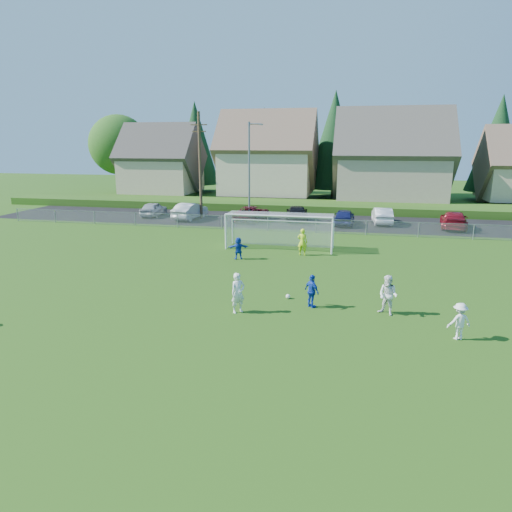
{
  "coord_description": "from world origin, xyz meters",
  "views": [
    {
      "loc": [
        4.91,
        -14.89,
        7.29
      ],
      "look_at": [
        0.0,
        8.0,
        1.4
      ],
      "focal_mm": 32.0,
      "sensor_mm": 36.0,
      "label": 1
    }
  ],
  "objects_px": {
    "player_blue_a": "(312,291)",
    "car_g": "(454,220)",
    "player_white_c": "(459,321)",
    "player_blue_b": "(238,248)",
    "car_c": "(252,213)",
    "player_white_b": "(388,295)",
    "soccer_ball": "(288,296)",
    "car_e": "(344,217)",
    "car_d": "(297,213)",
    "car_f": "(382,216)",
    "soccer_goal": "(280,225)",
    "player_white_a": "(238,293)",
    "goalkeeper": "(302,242)",
    "car_b": "(190,211)",
    "car_a": "(153,209)"
  },
  "relations": [
    {
      "from": "player_white_b",
      "to": "car_c",
      "type": "distance_m",
      "value": 24.87
    },
    {
      "from": "player_white_c",
      "to": "car_f",
      "type": "relative_size",
      "value": 0.32
    },
    {
      "from": "car_d",
      "to": "car_f",
      "type": "height_order",
      "value": "car_f"
    },
    {
      "from": "player_blue_b",
      "to": "car_g",
      "type": "relative_size",
      "value": 0.28
    },
    {
      "from": "goalkeeper",
      "to": "car_d",
      "type": "relative_size",
      "value": 0.36
    },
    {
      "from": "player_blue_a",
      "to": "car_e",
      "type": "xyz_separation_m",
      "value": [
        0.88,
        21.72,
        -0.04
      ]
    },
    {
      "from": "player_white_b",
      "to": "car_c",
      "type": "bearing_deg",
      "value": 148.17
    },
    {
      "from": "car_a",
      "to": "car_c",
      "type": "distance_m",
      "value": 10.35
    },
    {
      "from": "soccer_ball",
      "to": "player_white_a",
      "type": "xyz_separation_m",
      "value": [
        -1.89,
        -2.23,
        0.78
      ]
    },
    {
      "from": "car_c",
      "to": "car_b",
      "type": "bearing_deg",
      "value": 8.84
    },
    {
      "from": "player_white_b",
      "to": "player_white_c",
      "type": "height_order",
      "value": "player_white_b"
    },
    {
      "from": "player_white_a",
      "to": "goalkeeper",
      "type": "bearing_deg",
      "value": 38.15
    },
    {
      "from": "car_g",
      "to": "car_f",
      "type": "bearing_deg",
      "value": -3.66
    },
    {
      "from": "player_blue_a",
      "to": "car_g",
      "type": "distance_m",
      "value": 24.18
    },
    {
      "from": "soccer_ball",
      "to": "car_g",
      "type": "bearing_deg",
      "value": 61.63
    },
    {
      "from": "soccer_goal",
      "to": "soccer_ball",
      "type": "bearing_deg",
      "value": -78.75
    },
    {
      "from": "player_blue_a",
      "to": "car_d",
      "type": "bearing_deg",
      "value": -35.89
    },
    {
      "from": "goalkeeper",
      "to": "car_f",
      "type": "height_order",
      "value": "goalkeeper"
    },
    {
      "from": "car_b",
      "to": "car_f",
      "type": "height_order",
      "value": "car_b"
    },
    {
      "from": "soccer_ball",
      "to": "car_e",
      "type": "distance_m",
      "value": 20.9
    },
    {
      "from": "player_blue_b",
      "to": "car_d",
      "type": "xyz_separation_m",
      "value": [
        1.83,
        15.26,
        0.01
      ]
    },
    {
      "from": "soccer_ball",
      "to": "player_blue_a",
      "type": "bearing_deg",
      "value": -37.54
    },
    {
      "from": "car_d",
      "to": "goalkeeper",
      "type": "bearing_deg",
      "value": 91.07
    },
    {
      "from": "car_g",
      "to": "car_e",
      "type": "bearing_deg",
      "value": 9.06
    },
    {
      "from": "soccer_ball",
      "to": "car_f",
      "type": "bearing_deg",
      "value": 76.21
    },
    {
      "from": "player_blue_b",
      "to": "car_c",
      "type": "distance_m",
      "value": 14.52
    },
    {
      "from": "goalkeeper",
      "to": "car_g",
      "type": "height_order",
      "value": "goalkeeper"
    },
    {
      "from": "goalkeeper",
      "to": "car_c",
      "type": "relative_size",
      "value": 0.35
    },
    {
      "from": "player_white_b",
      "to": "car_b",
      "type": "height_order",
      "value": "player_white_b"
    },
    {
      "from": "car_f",
      "to": "player_blue_b",
      "type": "bearing_deg",
      "value": 55.03
    },
    {
      "from": "car_a",
      "to": "car_d",
      "type": "distance_m",
      "value": 14.49
    },
    {
      "from": "player_white_b",
      "to": "car_b",
      "type": "bearing_deg",
      "value": 159.62
    },
    {
      "from": "car_f",
      "to": "soccer_ball",
      "type": "bearing_deg",
      "value": 73.3
    },
    {
      "from": "player_blue_b",
      "to": "player_white_b",
      "type": "bearing_deg",
      "value": 118.72
    },
    {
      "from": "car_f",
      "to": "soccer_goal",
      "type": "relative_size",
      "value": 0.6
    },
    {
      "from": "goalkeeper",
      "to": "car_a",
      "type": "distance_m",
      "value": 21.16
    },
    {
      "from": "player_white_c",
      "to": "car_g",
      "type": "relative_size",
      "value": 0.29
    },
    {
      "from": "car_e",
      "to": "player_white_b",
      "type": "bearing_deg",
      "value": 98.58
    },
    {
      "from": "player_white_a",
      "to": "player_white_b",
      "type": "height_order",
      "value": "player_white_a"
    },
    {
      "from": "player_white_c",
      "to": "car_e",
      "type": "xyz_separation_m",
      "value": [
        -4.88,
        23.99,
        -0.0
      ]
    },
    {
      "from": "car_d",
      "to": "player_blue_b",
      "type": "bearing_deg",
      "value": 75.59
    },
    {
      "from": "player_white_b",
      "to": "car_d",
      "type": "height_order",
      "value": "player_white_b"
    },
    {
      "from": "player_blue_b",
      "to": "goalkeeper",
      "type": "xyz_separation_m",
      "value": [
        3.86,
        1.89,
        0.18
      ]
    },
    {
      "from": "player_blue_b",
      "to": "goalkeeper",
      "type": "relative_size",
      "value": 0.8
    },
    {
      "from": "player_white_c",
      "to": "car_d",
      "type": "relative_size",
      "value": 0.29
    },
    {
      "from": "player_white_c",
      "to": "car_e",
      "type": "height_order",
      "value": "player_white_c"
    },
    {
      "from": "player_white_b",
      "to": "car_f",
      "type": "distance_m",
      "value": 23.37
    },
    {
      "from": "player_white_c",
      "to": "car_f",
      "type": "distance_m",
      "value": 25.44
    },
    {
      "from": "player_white_c",
      "to": "car_d",
      "type": "bearing_deg",
      "value": -91.03
    },
    {
      "from": "soccer_goal",
      "to": "car_g",
      "type": "bearing_deg",
      "value": 38.2
    }
  ]
}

